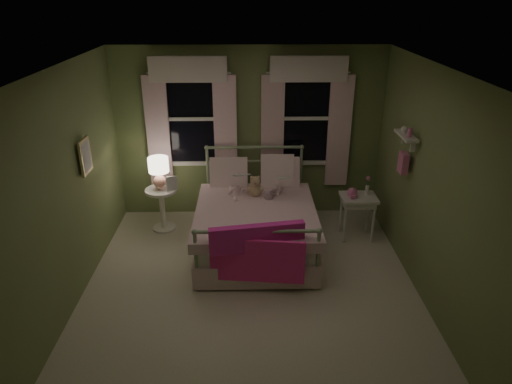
{
  "coord_description": "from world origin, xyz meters",
  "views": [
    {
      "loc": [
        -0.02,
        -4.54,
        3.33
      ],
      "look_at": [
        0.08,
        0.64,
        1.0
      ],
      "focal_mm": 32.0,
      "sensor_mm": 36.0,
      "label": 1
    }
  ],
  "objects_px": {
    "child_left": "(235,175)",
    "child_right": "(275,176)",
    "nightstand_right": "(358,203)",
    "bed": "(256,223)",
    "table_lamp": "(159,170)",
    "nightstand_left": "(162,203)",
    "teddy_bear": "(255,188)"
  },
  "relations": [
    {
      "from": "table_lamp",
      "to": "nightstand_right",
      "type": "xyz_separation_m",
      "value": [
        2.83,
        -0.3,
        -0.4
      ]
    },
    {
      "from": "bed",
      "to": "teddy_bear",
      "type": "distance_m",
      "value": 0.5
    },
    {
      "from": "bed",
      "to": "child_right",
      "type": "distance_m",
      "value": 0.73
    },
    {
      "from": "bed",
      "to": "teddy_bear",
      "type": "bearing_deg",
      "value": 91.15
    },
    {
      "from": "bed",
      "to": "child_right",
      "type": "bearing_deg",
      "value": 57.61
    },
    {
      "from": "teddy_bear",
      "to": "table_lamp",
      "type": "xyz_separation_m",
      "value": [
        -1.37,
        0.29,
        0.16
      ]
    },
    {
      "from": "child_left",
      "to": "nightstand_left",
      "type": "relative_size",
      "value": 1.09
    },
    {
      "from": "child_right",
      "to": "nightstand_right",
      "type": "distance_m",
      "value": 1.24
    },
    {
      "from": "teddy_bear",
      "to": "bed",
      "type": "bearing_deg",
      "value": -88.85
    },
    {
      "from": "nightstand_right",
      "to": "child_right",
      "type": "bearing_deg",
      "value": 171.94
    },
    {
      "from": "bed",
      "to": "nightstand_left",
      "type": "xyz_separation_m",
      "value": [
        -1.38,
        0.56,
        0.04
      ]
    },
    {
      "from": "teddy_bear",
      "to": "nightstand_right",
      "type": "relative_size",
      "value": 0.5
    },
    {
      "from": "nightstand_left",
      "to": "table_lamp",
      "type": "bearing_deg",
      "value": 0.0
    },
    {
      "from": "child_right",
      "to": "table_lamp",
      "type": "relative_size",
      "value": 1.4
    },
    {
      "from": "child_left",
      "to": "nightstand_right",
      "type": "bearing_deg",
      "value": 172.63
    },
    {
      "from": "child_left",
      "to": "nightstand_left",
      "type": "distance_m",
      "value": 1.21
    },
    {
      "from": "child_left",
      "to": "child_right",
      "type": "xyz_separation_m",
      "value": [
        0.56,
        0.0,
        -0.03
      ]
    },
    {
      "from": "child_left",
      "to": "table_lamp",
      "type": "relative_size",
      "value": 1.53
    },
    {
      "from": "child_left",
      "to": "bed",
      "type": "bearing_deg",
      "value": 121.53
    },
    {
      "from": "bed",
      "to": "child_left",
      "type": "distance_m",
      "value": 0.75
    },
    {
      "from": "nightstand_left",
      "to": "child_right",
      "type": "bearing_deg",
      "value": -4.58
    },
    {
      "from": "child_left",
      "to": "child_right",
      "type": "bearing_deg",
      "value": 178.11
    },
    {
      "from": "nightstand_left",
      "to": "table_lamp",
      "type": "relative_size",
      "value": 1.4
    },
    {
      "from": "child_left",
      "to": "teddy_bear",
      "type": "xyz_separation_m",
      "value": [
        0.28,
        -0.16,
        -0.13
      ]
    },
    {
      "from": "child_left",
      "to": "child_right",
      "type": "relative_size",
      "value": 1.09
    },
    {
      "from": "child_right",
      "to": "table_lamp",
      "type": "height_order",
      "value": "child_right"
    },
    {
      "from": "child_left",
      "to": "nightstand_right",
      "type": "xyz_separation_m",
      "value": [
        1.74,
        -0.17,
        -0.37
      ]
    },
    {
      "from": "teddy_bear",
      "to": "table_lamp",
      "type": "distance_m",
      "value": 1.41
    },
    {
      "from": "bed",
      "to": "table_lamp",
      "type": "height_order",
      "value": "bed"
    },
    {
      "from": "child_left",
      "to": "nightstand_left",
      "type": "bearing_deg",
      "value": -8.8
    },
    {
      "from": "nightstand_right",
      "to": "table_lamp",
      "type": "bearing_deg",
      "value": 173.97
    },
    {
      "from": "child_right",
      "to": "nightstand_right",
      "type": "bearing_deg",
      "value": -164.86
    }
  ]
}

